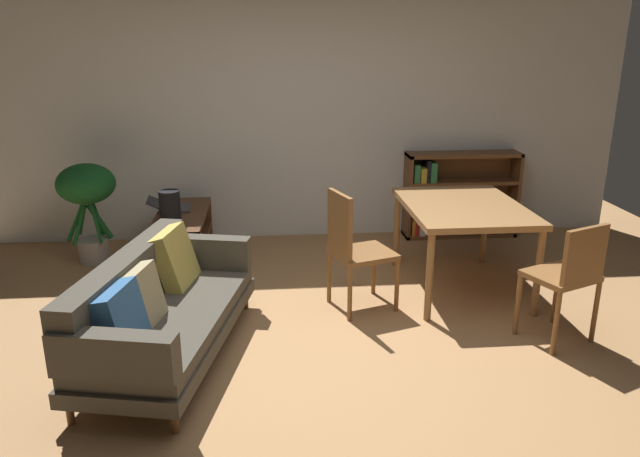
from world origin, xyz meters
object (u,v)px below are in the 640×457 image
media_console (183,239)px  dining_chair_far (354,246)px  dining_table (463,213)px  dining_chair_near (568,274)px  open_laptop (171,206)px  bookshelf (453,194)px  potted_floor_plant (87,195)px  desk_speaker (170,207)px  fabric_couch (158,307)px

media_console → dining_chair_far: size_ratio=1.21×
dining_table → dining_chair_near: bearing=-66.8°
open_laptop → bookshelf: bearing=9.6°
potted_floor_plant → dining_chair_near: bearing=-27.5°
potted_floor_plant → dining_chair_far: dining_chair_far is taller
media_console → desk_speaker: (-0.05, -0.30, 0.40)m
fabric_couch → open_laptop: bearing=95.2°
media_console → dining_chair_near: size_ratio=1.31×
bookshelf → fabric_couch: bearing=-138.6°
desk_speaker → dining_chair_near: size_ratio=0.33×
open_laptop → desk_speaker: (0.06, -0.45, 0.12)m
open_laptop → dining_chair_far: (1.59, -1.30, 0.00)m
dining_chair_far → dining_chair_near: bearing=-26.0°
fabric_couch → open_laptop: size_ratio=4.39×
desk_speaker → fabric_couch: bearing=-85.6°
media_console → dining_chair_far: bearing=-37.8°
fabric_couch → dining_table: size_ratio=1.47×
media_console → potted_floor_plant: size_ratio=1.21×
dining_table → dining_chair_near: 1.11m
media_console → dining_chair_far: 1.89m
desk_speaker → dining_chair_far: dining_chair_far is taller
fabric_couch → potted_floor_plant: (-0.94, 1.92, 0.30)m
media_console → dining_table: bearing=-18.5°
fabric_couch → media_console: size_ratio=1.61×
desk_speaker → dining_chair_near: dining_chair_near is taller
dining_table → bookshelf: size_ratio=1.05×
open_laptop → dining_chair_far: bearing=-39.3°
dining_chair_near → open_laptop: bearing=146.5°
desk_speaker → bookshelf: bookshelf is taller
fabric_couch → potted_floor_plant: potted_floor_plant is taller
potted_floor_plant → dining_chair_near: potted_floor_plant is taller
fabric_couch → dining_table: same height
media_console → potted_floor_plant: bearing=171.5°
dining_table → bookshelf: (0.38, 1.47, -0.22)m
dining_table → dining_chair_far: dining_chair_far is taller
open_laptop → dining_table: bearing=-20.8°
potted_floor_plant → dining_table: (3.33, -0.95, 0.01)m
dining_table → bookshelf: 1.53m
open_laptop → desk_speaker: desk_speaker is taller
media_console → desk_speaker: size_ratio=3.98×
desk_speaker → potted_floor_plant: size_ratio=0.30×
open_laptop → potted_floor_plant: size_ratio=0.44×
dining_table → dining_chair_far: (-0.97, -0.33, -0.15)m
media_console → dining_table: dining_table is taller
open_laptop → potted_floor_plant: (-0.77, -0.02, 0.14)m
desk_speaker → dining_chair_near: bearing=-27.6°
media_console → potted_floor_plant: (-0.88, 0.13, 0.42)m
open_laptop → dining_chair_near: bearing=-33.5°
media_console → open_laptop: size_ratio=2.73×
desk_speaker → dining_table: 2.55m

